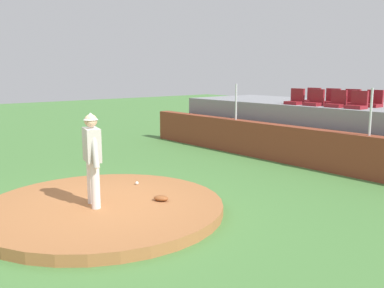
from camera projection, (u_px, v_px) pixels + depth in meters
The scene contains 17 objects.
ground_plane at pixel (104, 213), 8.06m from camera, with size 60.00×60.00×0.00m, color #487C3B.
pitchers_mound at pixel (103, 208), 8.04m from camera, with size 4.61×4.61×0.19m, color #A06337.
pitcher at pixel (92, 153), 7.71m from camera, with size 0.81×0.37×1.75m.
baseball at pixel (137, 183), 9.32m from camera, with size 0.07×0.07×0.07m, color white.
fielding_glove at pixel (161, 198), 8.15m from camera, with size 0.30×0.20×0.11m, color brown.
brick_barrier at pixel (302, 147), 12.04m from camera, with size 13.35×0.40×1.10m, color brown.
fence_post_left at pixel (236, 102), 13.83m from camera, with size 0.06×0.06×1.19m, color silver.
fence_post_right at pixel (371, 112), 10.37m from camera, with size 0.06×0.06×1.19m, color silver.
bleacher_platform at pixel (346, 130), 13.49m from camera, with size 11.47×3.62×1.65m, color gray.
stadium_chair_0 at pixel (296, 99), 13.29m from camera, with size 0.48×0.44×0.50m.
stadium_chair_1 at pixel (315, 100), 12.79m from camera, with size 0.48×0.44×0.50m.
stadium_chair_2 at pixel (337, 102), 12.24m from camera, with size 0.48×0.44×0.50m.
stadium_chair_3 at pixel (358, 103), 11.74m from camera, with size 0.48×0.44×0.50m.
stadium_chair_4 at pixel (312, 98), 13.84m from camera, with size 0.48×0.44×0.50m.
stadium_chair_5 at pixel (331, 99), 13.33m from camera, with size 0.48×0.44×0.50m.
stadium_chair_6 at pixel (351, 100), 12.83m from camera, with size 0.48×0.44×0.50m.
stadium_chair_7 at pixel (373, 102), 12.30m from camera, with size 0.48×0.44×0.50m.
Camera 1 is at (6.99, -3.68, 2.69)m, focal length 39.16 mm.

